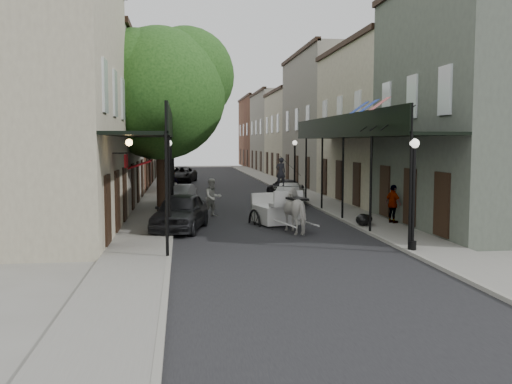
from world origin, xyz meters
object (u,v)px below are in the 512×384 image
object	(u,v)px
pedestrian_sidewalk_right	(393,204)
tree_far	(171,114)
lamppost_right_near	(413,192)
car_left_far	(181,175)
horse	(298,211)
car_left_mid	(181,195)
lamppost_right_far	(295,167)
pedestrian_walking	(213,198)
car_right_far	(285,187)
pedestrian_sidewalk_left	(171,183)
tree_near	(168,88)
lamppost_left	(169,179)
car_right_near	(289,194)
car_left_near	(180,212)
carriage	(272,198)

from	to	relation	value
pedestrian_sidewalk_right	tree_far	bearing A→B (deg)	7.76
lamppost_right_near	car_left_far	distance (m)	35.92
horse	car_left_mid	xyz separation A→B (m)	(-4.80, 11.23, -0.32)
lamppost_right_far	pedestrian_sidewalk_right	distance (m)	13.96
tree_far	pedestrian_walking	size ratio (longest dim) A/B	4.51
lamppost_right_far	horse	xyz separation A→B (m)	(-2.90, -15.23, -1.13)
car_right_far	lamppost_right_near	bearing A→B (deg)	74.41
pedestrian_walking	lamppost_right_far	bearing A→B (deg)	34.30
car_left_far	pedestrian_sidewalk_left	bearing A→B (deg)	-83.16
tree_near	pedestrian_sidewalk_right	size ratio (longest dim) A/B	5.63
lamppost_left	car_right_near	bearing A→B (deg)	46.00
car_left_far	tree_far	bearing A→B (deg)	-85.21
tree_near	car_right_far	xyz separation A→B (m)	(7.80, 8.82, -5.88)
tree_near	car_left_near	world-z (taller)	tree_near
tree_far	lamppost_right_near	distance (m)	27.74
tree_far	pedestrian_walking	xyz separation A→B (m)	(2.25, -15.92, -4.88)
car_left_mid	carriage	bearing A→B (deg)	-51.99
car_right_near	tree_far	bearing A→B (deg)	-43.93
lamppost_left	lamppost_right_far	xyz separation A→B (m)	(8.20, 12.00, 0.00)
pedestrian_sidewalk_right	car_left_mid	bearing A→B (deg)	24.85
horse	pedestrian_sidewalk_right	bearing A→B (deg)	-176.15
tree_near	car_right_near	size ratio (longest dim) A/B	2.08
horse	car_right_near	size ratio (longest dim) A/B	0.47
lamppost_right_far	car_right_near	xyz separation A→B (m)	(-1.30, -4.85, -1.38)
carriage	tree_far	bearing A→B (deg)	91.12
car_left_mid	pedestrian_walking	bearing A→B (deg)	-62.56
pedestrian_walking	car_left_mid	bearing A→B (deg)	81.90
lamppost_right_near	carriage	xyz separation A→B (m)	(-3.56, 7.55, -0.86)
car_left_far	tree_near	bearing A→B (deg)	-82.43
car_left_mid	car_right_near	bearing A→B (deg)	4.28
carriage	pedestrian_sidewalk_left	world-z (taller)	carriage
pedestrian_sidewalk_left	car_left_mid	bearing A→B (deg)	76.92
lamppost_right_far	pedestrian_walking	distance (m)	11.55
pedestrian_sidewalk_right	car_left_far	world-z (taller)	pedestrian_sidewalk_right
pedestrian_walking	car_left_near	world-z (taller)	pedestrian_walking
lamppost_right_near	car_right_near	bearing A→B (deg)	94.90
car_left_mid	car_right_near	world-z (taller)	car_right_near
pedestrian_sidewalk_left	horse	bearing A→B (deg)	87.03
tree_far	carriage	bearing A→B (deg)	-75.58
carriage	pedestrian_sidewalk_right	xyz separation A→B (m)	(5.26, -1.37, -0.22)
pedestrian_walking	car_left_far	world-z (taller)	pedestrian_walking
pedestrian_sidewalk_left	car_right_near	xyz separation A→B (m)	(7.00, -4.17, -0.41)
lamppost_right_near	car_right_far	xyz separation A→B (m)	(-0.50, 21.00, -1.44)
carriage	car_left_far	bearing A→B (deg)	85.20
lamppost_right_near	car_left_mid	bearing A→B (deg)	115.70
pedestrian_walking	pedestrian_sidewalk_left	size ratio (longest dim) A/B	0.99
lamppost_right_far	car_left_far	xyz separation A→B (m)	(-7.67, 15.07, -1.32)
horse	pedestrian_sidewalk_right	xyz separation A→B (m)	(4.60, 1.42, 0.06)
lamppost_left	car_right_far	distance (m)	15.18
lamppost_left	car_left_mid	world-z (taller)	lamppost_left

